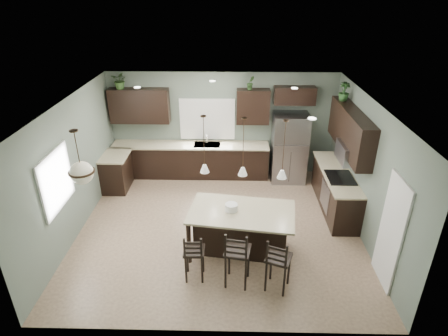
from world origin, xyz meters
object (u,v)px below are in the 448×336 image
at_px(serving_dish, 231,207).
at_px(plant_back_left, 120,80).
at_px(kitchen_island, 241,231).
at_px(bar_stool_left, 194,256).
at_px(bar_stool_center, 237,256).
at_px(bar_stool_right, 278,263).
at_px(refrigerator, 289,148).

bearing_deg(serving_dish, plant_back_left, 130.55).
xyz_separation_m(kitchen_island, bar_stool_left, (-0.85, -0.79, 0.03)).
height_order(bar_stool_left, bar_stool_center, bar_stool_center).
height_order(bar_stool_center, bar_stool_right, bar_stool_center).
xyz_separation_m(bar_stool_right, plant_back_left, (-3.64, 4.35, 2.08)).
relative_size(refrigerator, bar_stool_left, 1.88).
bearing_deg(refrigerator, bar_stool_left, -119.18).
distance_m(refrigerator, bar_stool_left, 4.44).
xyz_separation_m(kitchen_island, serving_dish, (-0.20, 0.03, 0.53)).
xyz_separation_m(serving_dish, bar_stool_left, (-0.65, -0.81, -0.50)).
relative_size(kitchen_island, serving_dish, 8.30).
distance_m(bar_stool_left, bar_stool_right, 1.48).
relative_size(bar_stool_left, bar_stool_right, 0.91).
bearing_deg(kitchen_island, plant_back_left, 140.29).
distance_m(refrigerator, kitchen_island, 3.37).
bearing_deg(bar_stool_right, kitchen_island, 142.39).
bearing_deg(plant_back_left, bar_stool_right, -50.05).
distance_m(bar_stool_right, plant_back_left, 6.05).
height_order(kitchen_island, bar_stool_center, bar_stool_center).
bearing_deg(bar_stool_right, refrigerator, 101.49).
xyz_separation_m(refrigerator, bar_stool_left, (-2.15, -3.86, -0.43)).
height_order(bar_stool_center, plant_back_left, plant_back_left).
bearing_deg(bar_stool_left, kitchen_island, 42.02).
bearing_deg(bar_stool_left, refrigerator, 59.94).
bearing_deg(serving_dish, refrigerator, 63.66).
xyz_separation_m(refrigerator, serving_dish, (-1.51, -3.04, 0.07)).
distance_m(serving_dish, bar_stool_right, 1.39).
xyz_separation_m(bar_stool_left, plant_back_left, (-2.19, 4.13, 2.13)).
bearing_deg(bar_stool_left, bar_stool_center, -9.05).
relative_size(bar_stool_left, bar_stool_center, 0.85).
relative_size(refrigerator, serving_dish, 7.71).
bearing_deg(bar_stool_center, plant_back_left, 134.64).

